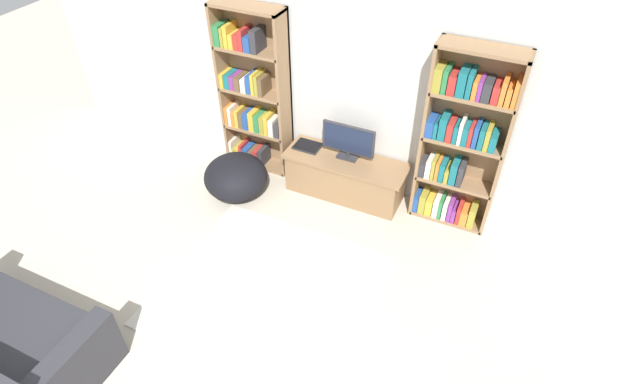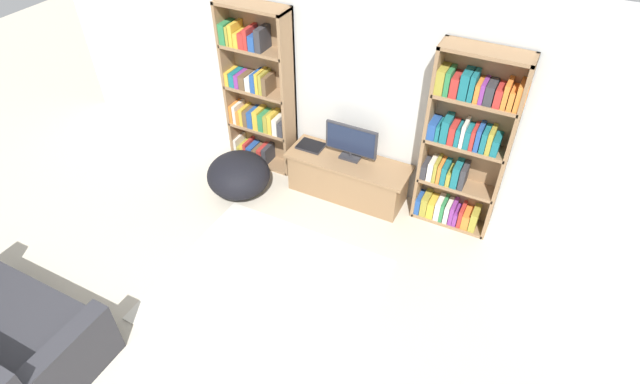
# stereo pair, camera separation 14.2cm
# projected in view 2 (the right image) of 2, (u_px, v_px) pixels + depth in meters

# --- Properties ---
(wall_back) EXTENTS (8.80, 0.06, 2.60)m
(wall_back) POSITION_uv_depth(u_px,v_px,m) (370.00, 90.00, 5.50)
(wall_back) COLOR silver
(wall_back) RESTS_ON ground_plane
(bookshelf_left) EXTENTS (0.86, 0.30, 2.09)m
(bookshelf_left) POSITION_uv_depth(u_px,v_px,m) (258.00, 93.00, 6.05)
(bookshelf_left) COLOR #93704C
(bookshelf_left) RESTS_ON ground_plane
(bookshelf_right) EXTENTS (0.86, 0.30, 2.09)m
(bookshelf_right) POSITION_uv_depth(u_px,v_px,m) (464.00, 146.00, 5.16)
(bookshelf_right) COLOR #93704C
(bookshelf_right) RESTS_ON ground_plane
(tv_stand) EXTENTS (1.47, 0.51, 0.51)m
(tv_stand) POSITION_uv_depth(u_px,v_px,m) (348.00, 177.00, 5.99)
(tv_stand) COLOR #8E6B47
(tv_stand) RESTS_ON ground_plane
(television) EXTENTS (0.63, 0.16, 0.44)m
(television) POSITION_uv_depth(u_px,v_px,m) (351.00, 142.00, 5.72)
(television) COLOR #2D2D33
(television) RESTS_ON tv_stand
(laptop) EXTENTS (0.32, 0.24, 0.03)m
(laptop) POSITION_uv_depth(u_px,v_px,m) (311.00, 146.00, 6.03)
(laptop) COLOR #28282D
(laptop) RESTS_ON tv_stand
(area_rug) EXTENTS (2.08, 1.87, 0.02)m
(area_rug) POSITION_uv_depth(u_px,v_px,m) (267.00, 289.00, 5.02)
(area_rug) COLOR beige
(area_rug) RESTS_ON ground_plane
(beanbag_ottoman) EXTENTS (0.76, 0.76, 0.50)m
(beanbag_ottoman) POSITION_uv_depth(u_px,v_px,m) (239.00, 175.00, 6.04)
(beanbag_ottoman) COLOR black
(beanbag_ottoman) RESTS_ON ground_plane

